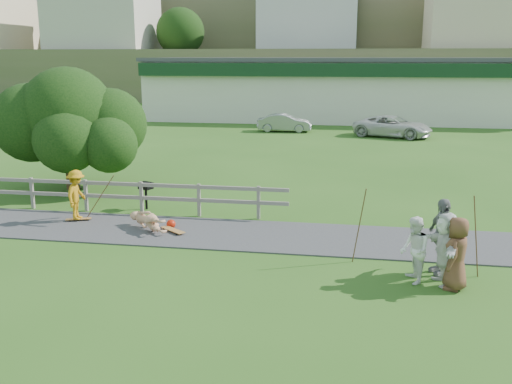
% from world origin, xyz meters
% --- Properties ---
extents(ground, '(260.00, 260.00, 0.00)m').
position_xyz_m(ground, '(0.00, 0.00, 0.00)').
color(ground, '#2A5718').
rests_on(ground, ground).
extents(path, '(34.00, 3.00, 0.04)m').
position_xyz_m(path, '(0.00, 1.50, 0.02)').
color(path, '#333335').
rests_on(path, ground).
extents(fence, '(15.05, 0.10, 1.10)m').
position_xyz_m(fence, '(-4.62, 3.30, 0.72)').
color(fence, slate).
rests_on(fence, ground).
extents(strip_mall, '(32.50, 10.75, 5.10)m').
position_xyz_m(strip_mall, '(4.00, 34.94, 2.58)').
color(strip_mall, silver).
rests_on(strip_mall, ground).
extents(hillside, '(220.00, 67.00, 47.50)m').
position_xyz_m(hillside, '(0.00, 91.31, 14.41)').
color(hillside, '#576038').
rests_on(hillside, ground).
extents(skater_rider, '(0.66, 1.07, 1.59)m').
position_xyz_m(skater_rider, '(-3.67, 2.01, 0.80)').
color(skater_rider, '#B88011').
rests_on(skater_rider, ground).
extents(skater_fallen, '(1.43, 1.59, 0.63)m').
position_xyz_m(skater_fallen, '(-1.09, 1.45, 0.31)').
color(skater_fallen, tan).
rests_on(skater_fallen, ground).
extents(spectator_a, '(0.73, 0.86, 1.59)m').
position_xyz_m(spectator_a, '(6.46, -1.39, 0.79)').
color(spectator_a, white).
rests_on(spectator_a, ground).
extents(spectator_b, '(0.83, 1.20, 1.89)m').
position_xyz_m(spectator_b, '(7.16, -0.68, 0.94)').
color(spectator_b, slate).
rests_on(spectator_b, ground).
extents(spectator_c, '(0.77, 0.95, 1.70)m').
position_xyz_m(spectator_c, '(7.36, -1.64, 0.85)').
color(spectator_c, brown).
rests_on(spectator_c, ground).
extents(spectator_d, '(0.81, 1.67, 1.73)m').
position_xyz_m(spectator_d, '(7.15, -1.35, 0.86)').
color(spectator_d, white).
rests_on(spectator_d, ground).
extents(car_silver, '(3.81, 1.40, 1.25)m').
position_xyz_m(car_silver, '(0.17, 25.65, 0.62)').
color(car_silver, gray).
rests_on(car_silver, ground).
extents(car_white, '(5.53, 3.83, 1.40)m').
position_xyz_m(car_white, '(7.54, 24.08, 0.70)').
color(car_white, silver).
rests_on(car_white, ground).
extents(tree, '(5.88, 5.88, 3.84)m').
position_xyz_m(tree, '(-6.06, 6.39, 1.92)').
color(tree, black).
rests_on(tree, ground).
extents(bbq, '(0.54, 0.49, 0.96)m').
position_xyz_m(bbq, '(-2.05, 3.87, 0.48)').
color(bbq, black).
rests_on(bbq, ground).
extents(longboard_rider, '(0.81, 0.46, 0.09)m').
position_xyz_m(longboard_rider, '(-3.67, 2.01, 0.04)').
color(longboard_rider, brown).
rests_on(longboard_rider, ground).
extents(longboard_fallen, '(0.91, 0.77, 0.11)m').
position_xyz_m(longboard_fallen, '(-0.29, 1.35, 0.05)').
color(longboard_fallen, brown).
rests_on(longboard_fallen, ground).
extents(helmet, '(0.28, 0.28, 0.28)m').
position_xyz_m(helmet, '(-0.49, 1.80, 0.14)').
color(helmet, '#B11F0A').
rests_on(helmet, ground).
extents(pole_rider, '(0.03, 0.03, 1.81)m').
position_xyz_m(pole_rider, '(-3.07, 2.41, 0.90)').
color(pole_rider, brown).
rests_on(pole_rider, ground).
extents(pole_spec_left, '(0.03, 0.03, 1.98)m').
position_xyz_m(pole_spec_left, '(5.19, -0.25, 0.99)').
color(pole_spec_left, brown).
rests_on(pole_spec_left, ground).
extents(pole_spec_right, '(0.03, 0.03, 2.03)m').
position_xyz_m(pole_spec_right, '(7.93, -0.78, 1.01)').
color(pole_spec_right, brown).
rests_on(pole_spec_right, ground).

